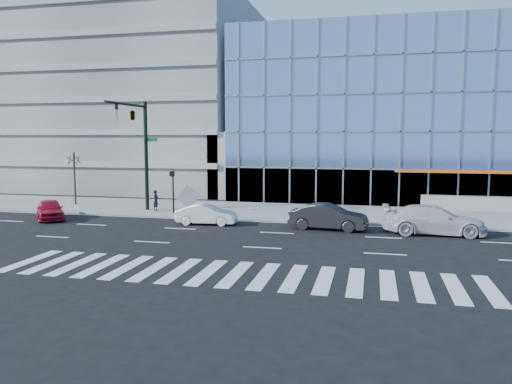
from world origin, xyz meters
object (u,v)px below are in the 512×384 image
Objects in this scene: street_tree_near at (74,159)px; red_sedan at (50,209)px; pedestrian at (156,200)px; white_suv at (434,220)px; tilted_panel at (189,197)px; dark_sedan at (328,217)px; traffic_signal at (137,128)px; white_sedan at (207,215)px; ped_signal_post at (173,185)px.

street_tree_near is 1.06× the size of red_sedan.
red_sedan is 7.20m from pedestrian.
white_suv is 17.78m from tilted_panel.
traffic_signal is at bearing 85.06° from dark_sedan.
white_sedan is (13.09, -5.70, -3.14)m from street_tree_near.
traffic_signal is 8.68m from white_sedan.
white_suv is at bearing -95.59° from white_sedan.
ped_signal_post is 1.95× the size of pedestrian.
tilted_panel is (0.36, 2.14, -1.08)m from ped_signal_post.
tilted_panel is at bearing -2.41° from street_tree_near.
traffic_signal is at bearing -150.79° from tilted_panel.
tilted_panel is at bearing -2.05° from red_sedan.
pedestrian reaches higher than white_suv.
red_sedan is 3.06× the size of tilted_panel.
pedestrian is (-18.93, 3.91, 0.09)m from white_suv.
white_suv reaches higher than red_sedan.
dark_sedan is at bearing -37.48° from red_sedan.
white_sedan is 2.51× the size of pedestrian.
dark_sedan is 13.48m from pedestrian.
tilted_panel reaches higher than red_sedan.
traffic_signal is 4.75m from ped_signal_post.
street_tree_near is 21.78m from dark_sedan.
ped_signal_post reaches higher than red_sedan.
street_tree_near is at bearing 80.08° from pedestrian.
white_sedan is (-13.71, 0.10, -0.19)m from white_suv.
street_tree_near is 27.58m from white_suv.
ped_signal_post reaches higher than pedestrian.
red_sedan is (-4.85, -3.33, -5.49)m from traffic_signal.
ped_signal_post is at bearing 80.86° from dark_sedan.
pedestrian is (-5.21, 3.81, 0.28)m from white_sedan.
white_sedan is 6.46m from pedestrian.
white_suv is 24.66m from red_sedan.
tilted_panel reaches higher than white_sedan.
pedestrian is (7.88, -1.89, -2.86)m from street_tree_near.
pedestrian is (0.87, 1.04, -5.25)m from traffic_signal.
tilted_panel reaches higher than dark_sedan.
pedestrian is at bearing -13.52° from street_tree_near.
white_suv reaches higher than dark_sedan.
white_sedan is (3.59, -3.14, -1.51)m from ped_signal_post.
ped_signal_post reaches higher than white_suv.
dark_sedan is 3.04× the size of pedestrian.
street_tree_near reaches higher than red_sedan.
dark_sedan is (20.80, -5.70, -3.01)m from street_tree_near.
dark_sedan is (13.80, -2.77, -5.40)m from traffic_signal.
white_suv is 13.72m from white_sedan.
pedestrian reaches higher than white_sedan.
red_sedan is 9.68m from tilted_panel.
pedestrian is at bearing -155.43° from tilted_panel.
ped_signal_post is 11.81m from dark_sedan.
tilted_panel is at bearing 26.25° from white_sedan.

